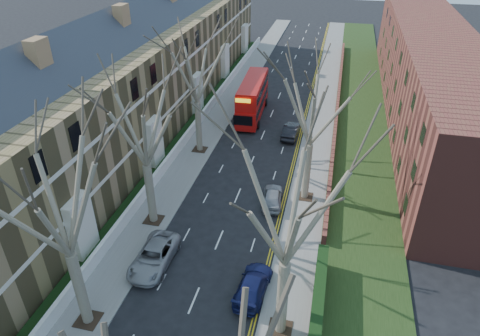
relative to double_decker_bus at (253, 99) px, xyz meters
The scene contains 16 objects.
pavement_left 4.49m from the double_decker_bus, 162.68° to the left, with size 3.00×102.00×0.12m, color slate.
pavement_right 8.55m from the double_decker_bus, ahead, with size 3.00×102.00×0.12m, color slate.
terrace_left 13.74m from the double_decker_bus, 149.21° to the right, with size 9.70×78.00×13.60m.
flats_right 20.54m from the double_decker_bus, 14.76° to the left, with size 13.97×54.00×10.00m.
front_wall_left 8.86m from the double_decker_bus, 128.61° to the right, with size 0.30×78.00×1.00m.
grass_verge_right 12.92m from the double_decker_bus, ahead, with size 6.00×102.00×0.06m.
tree_left_mid 32.86m from the double_decker_bus, 96.27° to the right, with size 10.50×10.50×14.71m.
tree_left_far 23.21m from the double_decker_bus, 99.10° to the right, with size 10.15×10.15×14.22m.
tree_left_dist 12.79m from the double_decker_bus, 109.59° to the right, with size 10.50×10.50×14.71m.
tree_right_mid 31.73m from the double_decker_bus, 75.15° to the right, with size 10.50×10.50×14.71m.
tree_right_far 19.06m from the double_decker_bus, 63.44° to the right, with size 10.15×10.15×14.22m.
double_decker_bus is the anchor object (origin of this frame).
car_left_far 26.40m from the double_decker_bus, 93.25° to the right, with size 2.37×5.14×1.43m, color #95959A.
car_right_near 27.92m from the double_decker_bus, 78.12° to the right, with size 1.83×4.49×1.30m, color #151A4C.
car_right_mid 18.15m from the double_decker_bus, 72.88° to the right, with size 1.61×4.00×1.36m, color gray.
car_right_far 7.05m from the double_decker_bus, 40.43° to the right, with size 1.52×4.36×1.44m, color black.
Camera 1 is at (7.20, -8.76, 21.38)m, focal length 32.00 mm.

